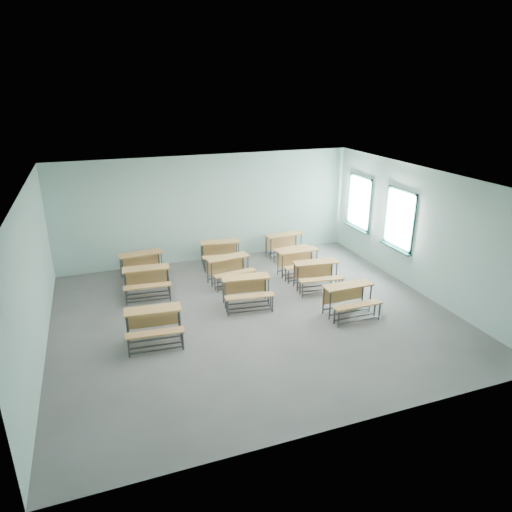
# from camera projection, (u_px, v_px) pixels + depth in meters

# --- Properties ---
(room) EXTENTS (9.04, 8.04, 3.24)m
(room) POSITION_uv_depth(u_px,v_px,m) (256.00, 250.00, 10.23)
(room) COLOR slate
(room) RESTS_ON ground
(desk_unit_r0c0) EXTENTS (1.23, 0.88, 0.73)m
(desk_unit_r0c0) POSITION_uv_depth(u_px,v_px,m) (154.00, 321.00, 9.45)
(desk_unit_r0c0) COLOR #C48946
(desk_unit_r0c0) RESTS_ON ground
(desk_unit_r0c2) EXTENTS (1.17, 0.79, 0.73)m
(desk_unit_r0c2) POSITION_uv_depth(u_px,v_px,m) (350.00, 296.00, 10.59)
(desk_unit_r0c2) COLOR #C48946
(desk_unit_r0c2) RESTS_ON ground
(desk_unit_r1c1) EXTENTS (1.26, 0.93, 0.73)m
(desk_unit_r1c1) POSITION_uv_depth(u_px,v_px,m) (247.00, 287.00, 11.04)
(desk_unit_r1c1) COLOR #C48946
(desk_unit_r1c1) RESTS_ON ground
(desk_unit_r1c2) EXTENTS (1.25, 0.92, 0.73)m
(desk_unit_r1c2) POSITION_uv_depth(u_px,v_px,m) (317.00, 271.00, 11.96)
(desk_unit_r1c2) COLOR #C48946
(desk_unit_r1c2) RESTS_ON ground
(desk_unit_r2c0) EXTENTS (1.23, 0.88, 0.73)m
(desk_unit_r2c0) POSITION_uv_depth(u_px,v_px,m) (147.00, 278.00, 11.57)
(desk_unit_r2c0) COLOR #C48946
(desk_unit_r2c0) RESTS_ON ground
(desk_unit_r2c1) EXTENTS (1.25, 0.91, 0.73)m
(desk_unit_r2c1) POSITION_uv_depth(u_px,v_px,m) (229.00, 266.00, 12.32)
(desk_unit_r2c1) COLOR #C48946
(desk_unit_r2c1) RESTS_ON ground
(desk_unit_r2c2) EXTENTS (1.19, 0.81, 0.73)m
(desk_unit_r2c2) POSITION_uv_depth(u_px,v_px,m) (299.00, 259.00, 12.82)
(desk_unit_r2c2) COLOR #C48946
(desk_unit_r2c2) RESTS_ON ground
(desk_unit_r3c0) EXTENTS (1.24, 0.90, 0.73)m
(desk_unit_r3c0) POSITION_uv_depth(u_px,v_px,m) (142.00, 262.00, 12.58)
(desk_unit_r3c0) COLOR #C48946
(desk_unit_r3c0) RESTS_ON ground
(desk_unit_r3c1) EXTENTS (1.25, 0.91, 0.73)m
(desk_unit_r3c1) POSITION_uv_depth(u_px,v_px,m) (221.00, 250.00, 13.51)
(desk_unit_r3c1) COLOR #C48946
(desk_unit_r3c1) RESTS_ON ground
(desk_unit_r3c2) EXTENTS (1.24, 0.89, 0.73)m
(desk_unit_r3c2) POSITION_uv_depth(u_px,v_px,m) (285.00, 242.00, 14.17)
(desk_unit_r3c2) COLOR #C48946
(desk_unit_r3c2) RESTS_ON ground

